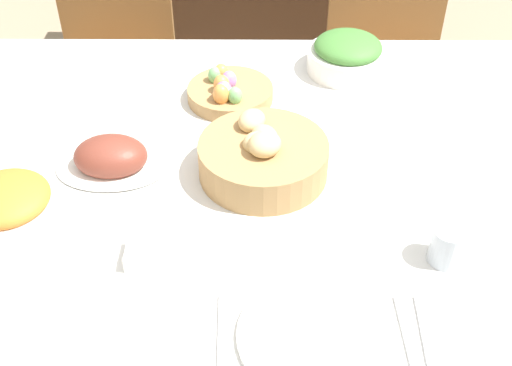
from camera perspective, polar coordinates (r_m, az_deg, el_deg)
dining_table at (r=1.65m, az=-0.33°, el=-9.33°), size 1.87×1.19×0.77m
chair_far_right at (r=2.37m, az=11.68°, el=10.54°), size 0.43×0.43×0.90m
chair_far_left at (r=2.38m, az=-12.86°, el=10.56°), size 0.46×0.46×0.90m
bread_basket at (r=1.34m, az=0.61°, el=2.36°), size 0.27×0.27×0.12m
egg_basket at (r=1.59m, az=-2.44°, el=8.13°), size 0.21×0.21×0.08m
ham_platter at (r=1.40m, az=-12.76°, el=2.16°), size 0.24×0.17×0.08m
carrot_bowl at (r=1.30m, az=-21.11°, el=-2.12°), size 0.19×0.19×0.10m
green_salad_bowl at (r=1.72m, az=8.12°, el=11.23°), size 0.21×0.21×0.10m
dinner_plate at (r=1.07m, az=5.14°, el=-13.40°), size 0.25×0.25×0.01m
fork at (r=1.07m, az=-3.14°, el=-13.47°), size 0.02×0.17×0.00m
knife at (r=1.10m, az=13.20°, el=-13.23°), size 0.02×0.17×0.00m
spoon at (r=1.11m, az=14.76°, el=-13.15°), size 0.02×0.17×0.00m
drinking_cup at (r=1.21m, az=16.66°, el=-5.30°), size 0.06×0.06×0.07m
butter_dish at (r=1.19m, az=-8.72°, el=-6.19°), size 0.11×0.07×0.03m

